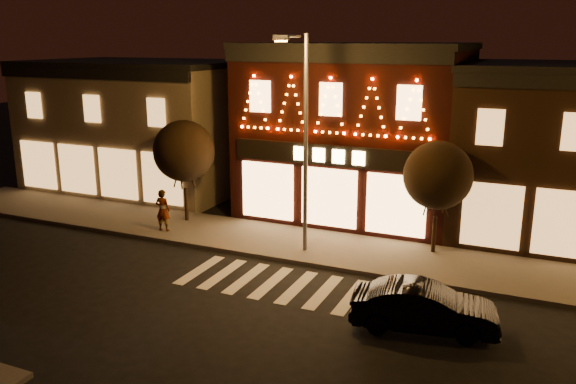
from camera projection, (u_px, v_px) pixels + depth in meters
The scene contains 10 objects.
ground at pixel (214, 332), 17.57m from camera, with size 120.00×120.00×0.00m, color black.
sidewalk_far at pixel (358, 253), 23.85m from camera, with size 44.00×4.00×0.15m, color #47423D.
building_left at pixel (143, 124), 34.12m from camera, with size 12.20×8.28×7.30m.
building_pulp at pixel (358, 129), 28.88m from camera, with size 10.20×8.34×8.30m.
building_right_a at pixel (570, 152), 25.28m from camera, with size 9.20×8.28×7.50m.
streetlamp_mid at pixel (302, 128), 22.52m from camera, with size 0.64×1.96×8.53m.
tree_left at pixel (184, 151), 27.09m from camera, with size 2.84×2.84×4.75m.
tree_right at pixel (438, 175), 22.96m from camera, with size 2.70×2.70×4.52m.
dark_sedan at pixel (424, 308), 17.55m from camera, with size 1.51×4.32×1.42m, color black.
pedestrian at pixel (163, 210), 26.14m from camera, with size 0.69×0.45×1.90m, color gray.
Camera 1 is at (8.48, -13.68, 8.49)m, focal length 36.71 mm.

